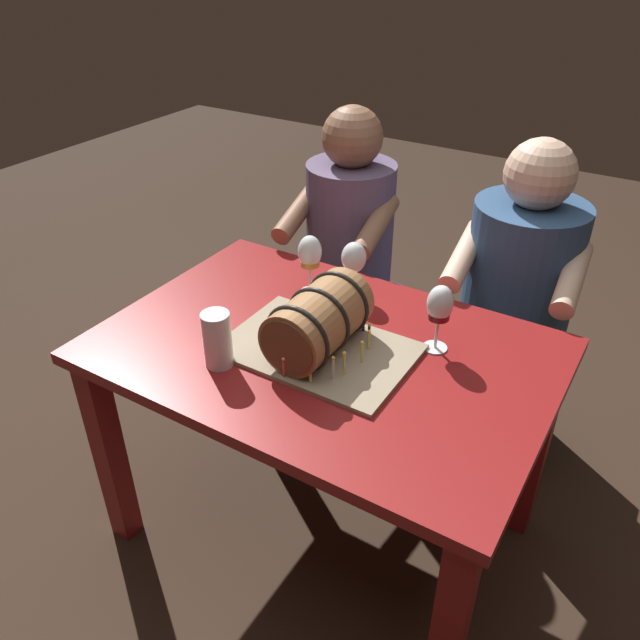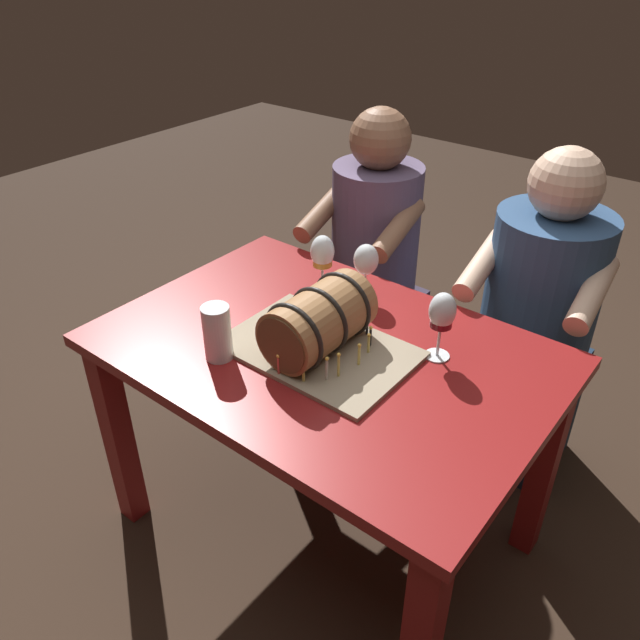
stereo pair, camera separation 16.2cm
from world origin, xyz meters
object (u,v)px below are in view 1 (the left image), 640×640
at_px(dining_table, 324,381).
at_px(wine_glass_empty, 354,259).
at_px(beer_pint, 218,341).
at_px(barrel_cake, 320,326).
at_px(wine_glass_red, 440,306).
at_px(wine_glass_amber, 310,254).
at_px(person_seated_left, 348,272).
at_px(person_seated_right, 512,316).

distance_m(dining_table, wine_glass_empty, 0.38).
bearing_deg(beer_pint, barrel_cake, 43.24).
bearing_deg(wine_glass_red, wine_glass_amber, 170.19).
height_order(barrel_cake, beer_pint, barrel_cake).
height_order(barrel_cake, wine_glass_empty, barrel_cake).
xyz_separation_m(wine_glass_amber, beer_pint, (-0.00, -0.43, -0.06)).
bearing_deg(beer_pint, wine_glass_empty, 76.41).
xyz_separation_m(wine_glass_empty, person_seated_left, (-0.25, 0.43, -0.31)).
bearing_deg(person_seated_left, wine_glass_amber, -74.44).
xyz_separation_m(dining_table, wine_glass_red, (0.26, 0.15, 0.25)).
height_order(person_seated_left, person_seated_right, person_seated_left).
distance_m(barrel_cake, beer_pint, 0.26).
distance_m(wine_glass_amber, person_seated_right, 0.77).
distance_m(dining_table, wine_glass_amber, 0.38).
bearing_deg(person_seated_right, wine_glass_red, -96.59).
distance_m(wine_glass_empty, person_seated_left, 0.59).
xyz_separation_m(wine_glass_amber, person_seated_right, (0.51, 0.49, -0.31)).
height_order(dining_table, wine_glass_empty, wine_glass_empty).
height_order(wine_glass_empty, wine_glass_amber, wine_glass_amber).
xyz_separation_m(wine_glass_empty, wine_glass_amber, (-0.12, -0.06, 0.01)).
xyz_separation_m(beer_pint, person_seated_left, (-0.13, 0.92, -0.26)).
bearing_deg(beer_pint, person_seated_right, 61.01).
bearing_deg(dining_table, wine_glass_red, 29.55).
relative_size(dining_table, wine_glass_red, 6.32).
distance_m(wine_glass_amber, beer_pint, 0.44).
bearing_deg(dining_table, wine_glass_empty, 103.83).
bearing_deg(wine_glass_empty, wine_glass_red, -22.44).
height_order(wine_glass_amber, person_seated_right, person_seated_right).
relative_size(barrel_cake, beer_pint, 3.22).
xyz_separation_m(wine_glass_red, wine_glass_amber, (-0.44, 0.08, -0.00)).
height_order(dining_table, wine_glass_red, wine_glass_red).
relative_size(wine_glass_empty, wine_glass_red, 0.91).
height_order(beer_pint, person_seated_left, person_seated_left).
bearing_deg(wine_glass_amber, barrel_cake, -52.88).
xyz_separation_m(barrel_cake, person_seated_left, (-0.33, 0.74, -0.28)).
bearing_deg(wine_glass_amber, wine_glass_red, -9.81).
bearing_deg(wine_glass_amber, beer_pint, -90.23).
xyz_separation_m(dining_table, beer_pint, (-0.19, -0.21, 0.19)).
relative_size(wine_glass_red, wine_glass_amber, 1.01).
bearing_deg(wine_glass_empty, dining_table, -76.17).
distance_m(wine_glass_red, wine_glass_amber, 0.45).
xyz_separation_m(barrel_cake, wine_glass_amber, (-0.19, 0.25, 0.05)).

